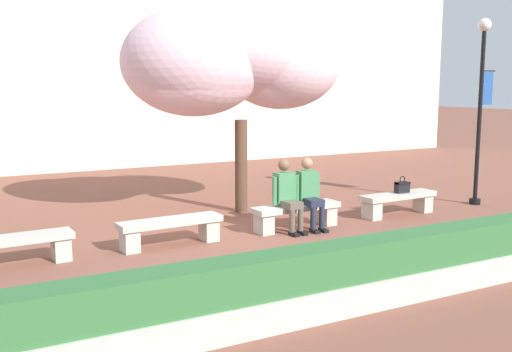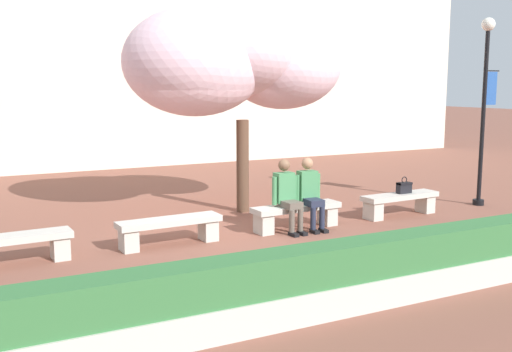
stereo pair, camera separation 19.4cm
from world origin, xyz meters
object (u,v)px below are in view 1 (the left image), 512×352
object	(u,v)px
stone_bench_near_east	(398,201)
lamp_post_with_banner	(481,94)
person_seated_right	(309,190)
handbag	(402,186)
stone_bench_center	(296,213)
stone_bench_near_west	(171,228)
cherry_tree_main	(233,60)
person_seated_left	(287,193)
stone_bench_west_end	(11,247)

from	to	relation	value
stone_bench_near_east	lamp_post_with_banner	distance (m)	3.09
person_seated_right	handbag	world-z (taller)	person_seated_right
stone_bench_center	handbag	xyz separation A→B (m)	(2.51, 0.01, 0.28)
stone_bench_near_west	lamp_post_with_banner	size ratio (longest dim) A/B	0.44
stone_bench_center	person_seated_right	size ratio (longest dim) A/B	1.35
lamp_post_with_banner	cherry_tree_main	bearing A→B (deg)	159.90
person_seated_left	person_seated_right	size ratio (longest dim) A/B	1.00
person_seated_right	lamp_post_with_banner	distance (m)	4.76
stone_bench_center	lamp_post_with_banner	distance (m)	5.13
stone_bench_near_west	lamp_post_with_banner	xyz separation A→B (m)	(7.10, 0.06, 2.09)
stone_bench_west_end	person_seated_left	size ratio (longest dim) A/B	1.35
lamp_post_with_banner	stone_bench_west_end	bearing A→B (deg)	-179.63
stone_bench_near_west	person_seated_right	size ratio (longest dim) A/B	1.35
cherry_tree_main	stone_bench_near_west	bearing A→B (deg)	-137.64
stone_bench_near_west	person_seated_left	xyz separation A→B (m)	(2.17, -0.05, 0.40)
stone_bench_near_east	lamp_post_with_banner	xyz separation A→B (m)	(2.27, 0.06, 2.09)
person_seated_right	cherry_tree_main	bearing A→B (deg)	106.29
stone_bench_west_end	handbag	bearing A→B (deg)	0.05
stone_bench_west_end	stone_bench_near_east	distance (m)	7.24
stone_bench_near_east	handbag	size ratio (longest dim) A/B	5.13
cherry_tree_main	lamp_post_with_banner	size ratio (longest dim) A/B	1.14
person_seated_right	handbag	size ratio (longest dim) A/B	3.81
stone_bench_near_west	handbag	distance (m)	4.93
stone_bench_near_east	cherry_tree_main	bearing A→B (deg)	145.34
stone_bench_near_east	person_seated_right	distance (m)	2.21
stone_bench_near_east	lamp_post_with_banner	bearing A→B (deg)	1.57
stone_bench_near_west	stone_bench_west_end	bearing A→B (deg)	180.00
person_seated_right	lamp_post_with_banner	xyz separation A→B (m)	(4.45, 0.12, 1.70)
person_seated_right	stone_bench_near_east	bearing A→B (deg)	1.41
stone_bench_near_east	cherry_tree_main	distance (m)	4.34
stone_bench_center	person_seated_left	size ratio (longest dim) A/B	1.35
stone_bench_west_end	stone_bench_center	size ratio (longest dim) A/B	1.00
person_seated_right	stone_bench_near_west	bearing A→B (deg)	178.85
stone_bench_center	cherry_tree_main	world-z (taller)	cherry_tree_main
lamp_post_with_banner	person_seated_right	bearing A→B (deg)	-178.51
stone_bench_center	person_seated_left	world-z (taller)	person_seated_left
stone_bench_west_end	lamp_post_with_banner	size ratio (longest dim) A/B	0.44
stone_bench_west_end	person_seated_right	bearing A→B (deg)	-0.60
lamp_post_with_banner	stone_bench_near_east	bearing A→B (deg)	-178.43
stone_bench_near_west	cherry_tree_main	size ratio (longest dim) A/B	0.38
person_seated_left	handbag	size ratio (longest dim) A/B	3.81
stone_bench_near_east	lamp_post_with_banner	world-z (taller)	lamp_post_with_banner
handbag	person_seated_left	bearing A→B (deg)	-178.75
person_seated_right	lamp_post_with_banner	bearing A→B (deg)	1.49
stone_bench_west_end	stone_bench_center	distance (m)	4.83
person_seated_left	lamp_post_with_banner	xyz separation A→B (m)	(4.92, 0.12, 1.70)
stone_bench_west_end	stone_bench_near_west	bearing A→B (deg)	0.00
stone_bench_near_east	person_seated_right	world-z (taller)	person_seated_right
stone_bench_near_west	cherry_tree_main	bearing A→B (deg)	42.36
stone_bench_center	stone_bench_near_east	world-z (taller)	same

